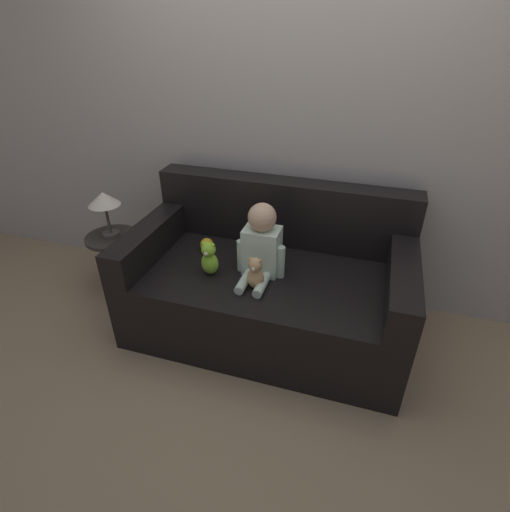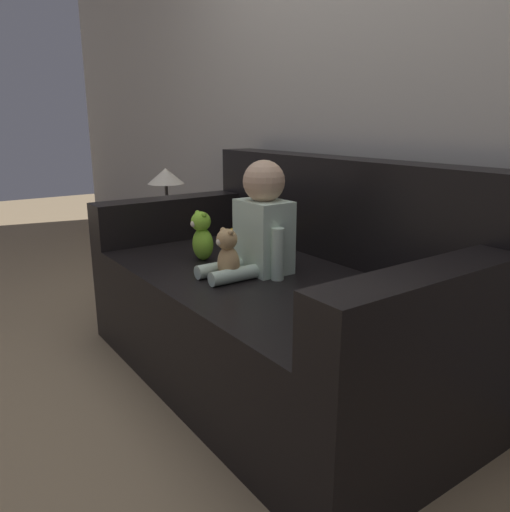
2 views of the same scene
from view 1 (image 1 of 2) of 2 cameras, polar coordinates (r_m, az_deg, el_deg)
name	(u,v)px [view 1 (image 1 of 2)]	position (r m, az deg, el deg)	size (l,w,h in m)	color
ground_plane	(267,327)	(2.79, 1.66, -10.10)	(12.00, 12.00, 0.00)	#9E8460
wall_back	(294,114)	(2.69, 5.60, 19.55)	(8.00, 0.05, 2.60)	#ADA89E
couch	(270,284)	(2.63, 2.09, -4.04)	(1.73, 0.96, 0.92)	black
person_baby	(261,245)	(2.37, 0.89, 1.65)	(0.30, 0.37, 0.45)	silver
teddy_bear_brown	(255,273)	(2.28, 0.06, -2.51)	(0.10, 0.09, 0.21)	tan
plush_toy_side	(209,258)	(2.42, -6.54, -0.35)	(0.11, 0.10, 0.22)	#8CD133
toy_ball	(207,245)	(2.69, -6.88, 1.60)	(0.09, 0.09, 0.09)	gold
side_table	(108,221)	(3.03, -20.24, 4.71)	(0.38, 0.38, 0.80)	#332D28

